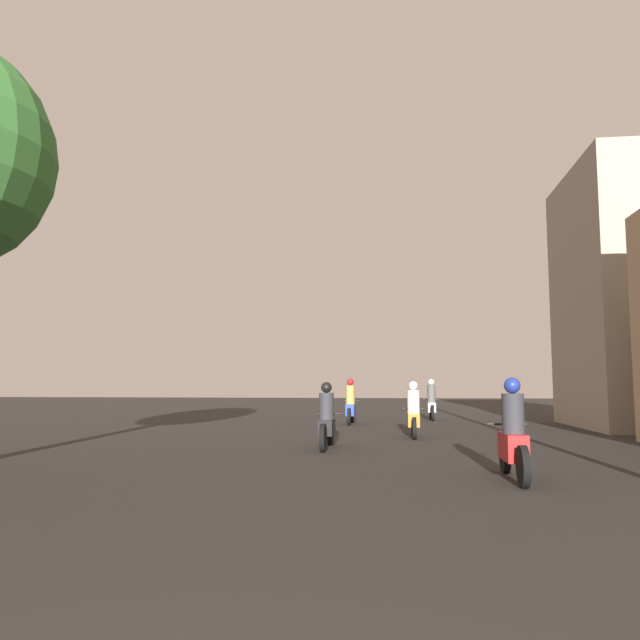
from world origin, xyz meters
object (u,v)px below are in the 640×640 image
motorcycle_blue (351,406)px  motorcycle_orange (414,415)px  motorcycle_red (513,439)px  motorcycle_black (327,422)px  motorcycle_silver (431,404)px

motorcycle_blue → motorcycle_orange: bearing=-61.4°
motorcycle_orange → motorcycle_blue: size_ratio=0.92×
motorcycle_red → motorcycle_orange: size_ratio=1.08×
motorcycle_black → motorcycle_blue: motorcycle_blue is taller
motorcycle_red → motorcycle_blue: motorcycle_blue is taller
motorcycle_orange → motorcycle_red: bearing=-82.0°
motorcycle_black → motorcycle_blue: size_ratio=1.00×
motorcycle_silver → motorcycle_black: bearing=-104.4°
motorcycle_orange → motorcycle_silver: size_ratio=0.96×
motorcycle_orange → motorcycle_blue: bearing=109.7°
motorcycle_red → motorcycle_black: bearing=126.3°
motorcycle_red → motorcycle_black: 5.21m
motorcycle_orange → motorcycle_silver: (0.90, 7.98, 0.03)m
motorcycle_blue → motorcycle_silver: bearing=50.5°
motorcycle_orange → motorcycle_blue: (-2.05, 5.18, 0.03)m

